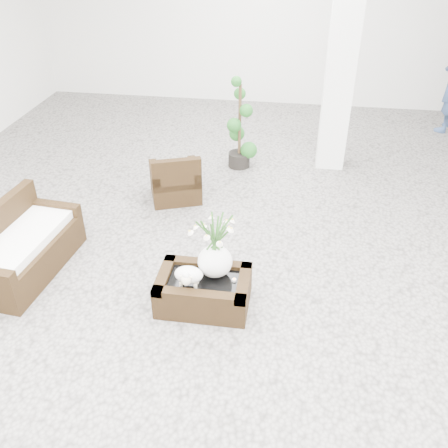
# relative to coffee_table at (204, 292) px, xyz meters

# --- Properties ---
(ground) EXTENTS (11.00, 11.00, 0.00)m
(ground) POSITION_rel_coffee_table_xyz_m (0.12, 0.64, -0.16)
(ground) COLOR gray
(ground) RESTS_ON ground
(column) EXTENTS (0.40, 0.40, 3.50)m
(column) POSITION_rel_coffee_table_xyz_m (1.32, 3.44, 1.59)
(column) COLOR white
(column) RESTS_ON ground
(coffee_table) EXTENTS (0.90, 0.60, 0.31)m
(coffee_table) POSITION_rel_coffee_table_xyz_m (0.00, 0.00, 0.00)
(coffee_table) COLOR #36230F
(coffee_table) RESTS_ON ground
(sheep_figurine) EXTENTS (0.28, 0.23, 0.21)m
(sheep_figurine) POSITION_rel_coffee_table_xyz_m (-0.12, -0.10, 0.26)
(sheep_figurine) COLOR white
(sheep_figurine) RESTS_ON coffee_table
(planter_narcissus) EXTENTS (0.44, 0.44, 0.80)m
(planter_narcissus) POSITION_rel_coffee_table_xyz_m (0.10, 0.10, 0.56)
(planter_narcissus) COLOR white
(planter_narcissus) RESTS_ON coffee_table
(tealight) EXTENTS (0.04, 0.04, 0.03)m
(tealight) POSITION_rel_coffee_table_xyz_m (0.30, 0.02, 0.17)
(tealight) COLOR white
(tealight) RESTS_ON coffee_table
(armchair) EXTENTS (0.81, 0.80, 0.68)m
(armchair) POSITION_rel_coffee_table_xyz_m (-0.78, 2.07, 0.18)
(armchair) COLOR #36230F
(armchair) RESTS_ON ground
(loveseat) EXTENTS (0.79, 1.44, 0.74)m
(loveseat) POSITION_rel_coffee_table_xyz_m (-2.00, 0.25, 0.21)
(loveseat) COLOR #36230F
(loveseat) RESTS_ON ground
(topiary) EXTENTS (0.36, 0.36, 1.36)m
(topiary) POSITION_rel_coffee_table_xyz_m (-0.05, 3.16, 0.52)
(topiary) COLOR #1A511A
(topiary) RESTS_ON ground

